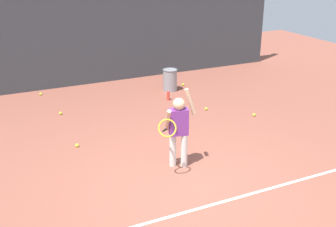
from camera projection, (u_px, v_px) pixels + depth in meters
name	position (u px, v px, depth m)	size (l,w,h in m)	color
ground_plane	(190.00, 185.00, 6.49)	(20.00, 20.00, 0.00)	brown
court_line_baseline	(211.00, 205.00, 5.96)	(9.00, 0.05, 0.00)	white
back_fence_windscreen	(85.00, 27.00, 10.80)	(11.23, 0.08, 3.06)	#383D42
fence_post_1	(84.00, 23.00, 10.82)	(0.09, 0.09, 3.21)	slate
fence_post_2	(258.00, 11.00, 13.00)	(0.09, 0.09, 3.21)	slate
tennis_player	(178.00, 126.00, 6.77)	(0.81, 0.57, 1.35)	silver
ball_hopper	(170.00, 80.00, 10.70)	(0.38, 0.38, 0.56)	gray
water_bottle	(168.00, 96.00, 10.08)	(0.07, 0.07, 0.22)	#D83F33
tennis_ball_0	(183.00, 85.00, 11.16)	(0.07, 0.07, 0.07)	#CCE033
tennis_ball_1	(41.00, 94.00, 10.44)	(0.07, 0.07, 0.07)	#CCE033
tennis_ball_2	(60.00, 113.00, 9.22)	(0.07, 0.07, 0.07)	#CCE033
tennis_ball_3	(77.00, 145.00, 7.71)	(0.07, 0.07, 0.07)	#CCE033
tennis_ball_4	(254.00, 115.00, 9.12)	(0.07, 0.07, 0.07)	#CCE033
tennis_ball_6	(206.00, 109.00, 9.47)	(0.07, 0.07, 0.07)	#CCE033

